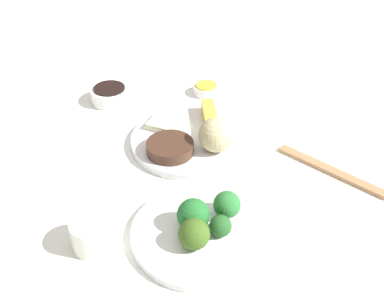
{
  "coord_description": "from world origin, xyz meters",
  "views": [
    {
      "loc": [
        -0.05,
        0.79,
        0.62
      ],
      "look_at": [
        -0.02,
        0.05,
        0.06
      ],
      "focal_mm": 45.04,
      "sensor_mm": 36.0,
      "label": 1
    }
  ],
  "objects_px": {
    "sauce_ramekin_hot_mustard": "(206,90)",
    "chopsticks_pair": "(331,171)",
    "main_plate": "(191,141)",
    "soy_sauce_bowl": "(110,95)",
    "teacup": "(92,234)",
    "broccoli_plate": "(201,234)"
  },
  "relations": [
    {
      "from": "sauce_ramekin_hot_mustard",
      "to": "chopsticks_pair",
      "type": "distance_m",
      "value": 0.39
    },
    {
      "from": "main_plate",
      "to": "sauce_ramekin_hot_mustard",
      "type": "distance_m",
      "value": 0.22
    },
    {
      "from": "chopsticks_pair",
      "to": "soy_sauce_bowl",
      "type": "bearing_deg",
      "value": -27.51
    },
    {
      "from": "sauce_ramekin_hot_mustard",
      "to": "soy_sauce_bowl",
      "type": "bearing_deg",
      "value": 11.7
    },
    {
      "from": "main_plate",
      "to": "sauce_ramekin_hot_mustard",
      "type": "xyz_separation_m",
      "value": [
        -0.03,
        -0.21,
        0.0
      ]
    },
    {
      "from": "soy_sauce_bowl",
      "to": "sauce_ramekin_hot_mustard",
      "type": "distance_m",
      "value": 0.23
    },
    {
      "from": "chopsticks_pair",
      "to": "main_plate",
      "type": "bearing_deg",
      "value": -16.74
    },
    {
      "from": "main_plate",
      "to": "teacup",
      "type": "height_order",
      "value": "teacup"
    },
    {
      "from": "sauce_ramekin_hot_mustard",
      "to": "teacup",
      "type": "height_order",
      "value": "teacup"
    },
    {
      "from": "main_plate",
      "to": "chopsticks_pair",
      "type": "relative_size",
      "value": 1.1
    },
    {
      "from": "soy_sauce_bowl",
      "to": "chopsticks_pair",
      "type": "xyz_separation_m",
      "value": [
        -0.48,
        0.25,
        -0.01
      ]
    },
    {
      "from": "main_plate",
      "to": "sauce_ramekin_hot_mustard",
      "type": "relative_size",
      "value": 4.07
    },
    {
      "from": "soy_sauce_bowl",
      "to": "sauce_ramekin_hot_mustard",
      "type": "height_order",
      "value": "soy_sauce_bowl"
    },
    {
      "from": "main_plate",
      "to": "chopsticks_pair",
      "type": "bearing_deg",
      "value": 163.26
    },
    {
      "from": "soy_sauce_bowl",
      "to": "teacup",
      "type": "distance_m",
      "value": 0.46
    },
    {
      "from": "soy_sauce_bowl",
      "to": "sauce_ramekin_hot_mustard",
      "type": "relative_size",
      "value": 1.46
    },
    {
      "from": "main_plate",
      "to": "soy_sauce_bowl",
      "type": "xyz_separation_m",
      "value": [
        0.2,
        -0.17,
        0.01
      ]
    },
    {
      "from": "soy_sauce_bowl",
      "to": "broccoli_plate",
      "type": "bearing_deg",
      "value": 118.08
    },
    {
      "from": "main_plate",
      "to": "teacup",
      "type": "distance_m",
      "value": 0.33
    },
    {
      "from": "sauce_ramekin_hot_mustard",
      "to": "chopsticks_pair",
      "type": "relative_size",
      "value": 0.27
    },
    {
      "from": "sauce_ramekin_hot_mustard",
      "to": "teacup",
      "type": "bearing_deg",
      "value": 71.03
    },
    {
      "from": "sauce_ramekin_hot_mustard",
      "to": "teacup",
      "type": "xyz_separation_m",
      "value": [
        0.17,
        0.51,
        0.02
      ]
    }
  ]
}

